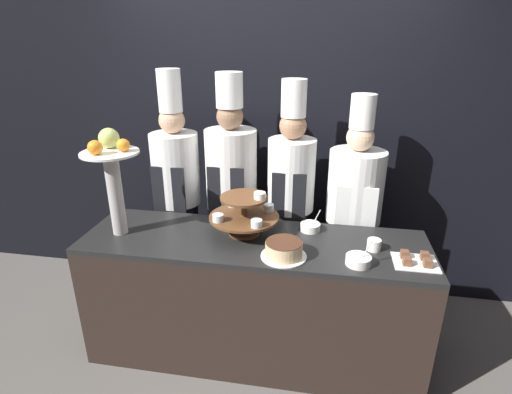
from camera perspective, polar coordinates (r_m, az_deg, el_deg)
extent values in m
plane|color=#5B5651|center=(2.81, -1.60, -25.21)|extent=(14.00, 14.00, 0.00)
cube|color=black|center=(3.22, 2.57, 10.04)|extent=(10.00, 0.06, 2.80)
cube|color=black|center=(2.76, -0.37, -14.49)|extent=(2.17, 0.63, 0.84)
cube|color=black|center=(2.53, -0.39, -6.47)|extent=(2.17, 0.63, 0.03)
cylinder|color=brown|center=(2.60, -1.69, -5.05)|extent=(0.20, 0.20, 0.02)
cylinder|color=brown|center=(2.54, -1.72, -2.63)|extent=(0.04, 0.04, 0.26)
cylinder|color=brown|center=(2.55, -1.72, -2.86)|extent=(0.45, 0.45, 0.02)
cylinder|color=brown|center=(2.50, -1.75, -0.11)|extent=(0.30, 0.30, 0.02)
cylinder|color=silver|center=(2.39, 0.07, -3.79)|extent=(0.07, 0.07, 0.04)
cylinder|color=beige|center=(2.39, 0.07, -3.93)|extent=(0.06, 0.06, 0.03)
cylinder|color=silver|center=(2.61, 1.81, -1.53)|extent=(0.07, 0.07, 0.04)
cylinder|color=green|center=(2.61, 1.80, -1.66)|extent=(0.06, 0.06, 0.03)
cylinder|color=silver|center=(2.68, -3.32, -0.86)|extent=(0.07, 0.07, 0.04)
cylinder|color=red|center=(2.69, -3.32, -0.99)|extent=(0.06, 0.06, 0.03)
cylinder|color=silver|center=(2.47, -5.45, -2.98)|extent=(0.07, 0.07, 0.04)
cylinder|color=gold|center=(2.48, -5.44, -3.12)|extent=(0.06, 0.06, 0.03)
cylinder|color=white|center=(2.45, 0.54, 0.21)|extent=(0.07, 0.07, 0.04)
cylinder|color=#B2ADA8|center=(2.65, -19.43, 0.29)|extent=(0.09, 0.09, 0.53)
cylinder|color=white|center=(2.57, -20.18, 5.95)|extent=(0.35, 0.35, 0.01)
sphere|color=orange|center=(2.53, -18.44, 7.03)|extent=(0.08, 0.08, 0.08)
sphere|color=#ADC160|center=(2.64, -20.28, 7.90)|extent=(0.13, 0.13, 0.13)
sphere|color=orange|center=(2.51, -22.01, 6.57)|extent=(0.09, 0.09, 0.09)
cylinder|color=white|center=(2.34, 3.97, -8.42)|extent=(0.27, 0.27, 0.01)
cylinder|color=#E0BC89|center=(2.32, 4.00, -7.44)|extent=(0.21, 0.21, 0.08)
cylinder|color=#472819|center=(2.30, 4.03, -6.46)|extent=(0.21, 0.21, 0.01)
cylinder|color=white|center=(2.49, 16.49, -6.56)|extent=(0.08, 0.08, 0.07)
cube|color=white|center=(2.45, 21.79, -8.67)|extent=(0.24, 0.20, 0.01)
cube|color=brown|center=(2.39, 20.75, -8.59)|extent=(0.04, 0.04, 0.04)
cube|color=brown|center=(2.42, 23.33, -8.67)|extent=(0.04, 0.04, 0.04)
cube|color=brown|center=(2.46, 20.45, -7.66)|extent=(0.04, 0.04, 0.04)
cube|color=brown|center=(2.48, 22.95, -7.75)|extent=(0.04, 0.04, 0.04)
cylinder|color=white|center=(2.32, 14.41, -8.75)|extent=(0.14, 0.14, 0.05)
cylinder|color=#BCBCC1|center=(2.29, 15.55, -7.27)|extent=(0.05, 0.01, 0.11)
cylinder|color=white|center=(2.65, 7.76, -4.26)|extent=(0.13, 0.13, 0.05)
cylinder|color=#BCBCC1|center=(2.62, 8.62, -2.95)|extent=(0.05, 0.01, 0.11)
cube|color=#28282D|center=(3.38, -10.53, -7.41)|extent=(0.27, 0.15, 0.86)
cylinder|color=white|center=(3.10, -11.41, 3.97)|extent=(0.36, 0.36, 0.55)
cube|color=black|center=(2.99, -12.40, 0.97)|extent=(0.25, 0.01, 0.35)
sphere|color=tan|center=(3.01, -11.94, 10.64)|extent=(0.19, 0.19, 0.19)
cylinder|color=white|center=(2.98, -12.26, 14.63)|extent=(0.17, 0.17, 0.30)
cube|color=black|center=(3.26, -3.27, -8.22)|extent=(0.29, 0.16, 0.85)
cylinder|color=white|center=(2.97, -3.57, 3.93)|extent=(0.38, 0.38, 0.60)
cube|color=black|center=(2.84, -4.34, 0.54)|extent=(0.27, 0.01, 0.38)
sphere|color=#846047|center=(2.87, -3.75, 11.40)|extent=(0.19, 0.19, 0.19)
cylinder|color=white|center=(2.85, -3.84, 15.01)|extent=(0.19, 0.19, 0.24)
cube|color=#38332D|center=(3.20, 4.64, -8.75)|extent=(0.26, 0.14, 0.87)
cylinder|color=white|center=(2.91, 5.06, 3.16)|extent=(0.34, 0.34, 0.53)
cube|color=black|center=(2.79, 4.69, 0.05)|extent=(0.24, 0.01, 0.34)
sphere|color=#A37556|center=(2.81, 5.30, 10.09)|extent=(0.19, 0.19, 0.19)
cylinder|color=white|center=(2.78, 5.44, 13.89)|extent=(0.17, 0.17, 0.25)
cube|color=black|center=(3.22, 12.94, -9.71)|extent=(0.30, 0.16, 0.81)
cylinder|color=white|center=(2.93, 14.02, 1.47)|extent=(0.39, 0.39, 0.52)
cube|color=white|center=(2.79, 14.05, -1.85)|extent=(0.28, 0.01, 0.33)
sphere|color=#DBB28E|center=(2.83, 14.68, 8.23)|extent=(0.19, 0.19, 0.19)
cylinder|color=white|center=(2.80, 15.03, 11.72)|extent=(0.17, 0.17, 0.23)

